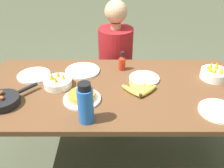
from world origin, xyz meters
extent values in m
plane|color=#474C38|center=(0.00, 0.00, 0.00)|extent=(14.00, 14.00, 0.00)
cube|color=brown|center=(0.00, 0.00, 0.75)|extent=(1.84, 0.88, 0.03)
cylinder|color=brown|center=(-0.86, 0.38, 0.37)|extent=(0.07, 0.07, 0.73)
cylinder|color=brown|center=(0.86, 0.38, 0.37)|extent=(0.07, 0.07, 0.73)
ellipsoid|color=gold|center=(0.24, -0.07, 0.79)|extent=(0.15, 0.15, 0.04)
ellipsoid|color=gold|center=(0.22, -0.06, 0.79)|extent=(0.13, 0.17, 0.04)
ellipsoid|color=gold|center=(0.20, -0.05, 0.79)|extent=(0.08, 0.19, 0.04)
ellipsoid|color=gold|center=(0.18, -0.06, 0.79)|extent=(0.03, 0.15, 0.03)
ellipsoid|color=gold|center=(0.15, -0.04, 0.79)|extent=(0.10, 0.20, 0.04)
ellipsoid|color=gold|center=(0.12, -0.07, 0.79)|extent=(0.15, 0.16, 0.04)
cylinder|color=#4C3819|center=(0.18, -0.13, 0.79)|extent=(0.02, 0.02, 0.04)
cylinder|color=black|center=(-0.69, -0.19, 0.77)|extent=(0.21, 0.21, 0.01)
cylinder|color=black|center=(-0.69, -0.19, 0.80)|extent=(0.21, 0.21, 0.04)
cylinder|color=black|center=(-0.57, -0.06, 0.81)|extent=(0.11, 0.12, 0.02)
ellipsoid|color=brown|center=(-0.68, -0.21, 0.83)|extent=(0.05, 0.05, 0.03)
ellipsoid|color=brown|center=(-0.70, -0.16, 0.84)|extent=(0.04, 0.05, 0.02)
cylinder|color=white|center=(-0.20, -0.15, 0.78)|extent=(0.24, 0.24, 0.02)
cylinder|color=gold|center=(-0.20, -0.15, 0.80)|extent=(0.17, 0.17, 0.03)
cylinder|color=#AB7427|center=(-0.20, -0.15, 0.82)|extent=(0.17, 0.17, 0.00)
cylinder|color=white|center=(0.23, 0.11, 0.78)|extent=(0.22, 0.22, 0.02)
cylinder|color=#B2B2B7|center=(0.25, 0.12, 0.79)|extent=(0.11, 0.02, 0.01)
cube|color=#B2B2B7|center=(0.18, 0.11, 0.79)|extent=(0.05, 0.03, 0.00)
cylinder|color=white|center=(-0.60, 0.16, 0.78)|extent=(0.24, 0.24, 0.02)
cylinder|color=#B2B2B7|center=(-0.61, 0.13, 0.79)|extent=(0.04, 0.13, 0.01)
cube|color=#B2B2B7|center=(-0.63, 0.22, 0.79)|extent=(0.03, 0.06, 0.00)
cylinder|color=white|center=(0.64, -0.27, 0.78)|extent=(0.24, 0.24, 0.02)
cylinder|color=#B2B2B7|center=(0.66, -0.28, 0.79)|extent=(0.12, 0.04, 0.01)
cube|color=#B2B2B7|center=(0.58, -0.30, 0.79)|extent=(0.05, 0.03, 0.00)
cylinder|color=white|center=(-0.24, 0.23, 0.78)|extent=(0.27, 0.27, 0.02)
cylinder|color=#B2B2B7|center=(-0.26, 0.22, 0.79)|extent=(0.10, 0.08, 0.01)
cube|color=#B2B2B7|center=(-0.20, 0.27, 0.79)|extent=(0.05, 0.05, 0.00)
cylinder|color=white|center=(0.75, 0.13, 0.80)|extent=(0.20, 0.20, 0.07)
cone|color=orange|center=(0.79, 0.13, 0.86)|extent=(0.03, 0.04, 0.06)
cone|color=orange|center=(0.77, 0.16, 0.86)|extent=(0.05, 0.05, 0.06)
cone|color=orange|center=(0.74, 0.19, 0.85)|extent=(0.03, 0.03, 0.05)
cone|color=orange|center=(0.71, 0.16, 0.85)|extent=(0.04, 0.04, 0.04)
cone|color=orange|center=(0.71, 0.12, 0.86)|extent=(0.05, 0.05, 0.06)
cone|color=orange|center=(0.73, 0.09, 0.86)|extent=(0.05, 0.05, 0.06)
cone|color=orange|center=(0.78, 0.09, 0.85)|extent=(0.05, 0.05, 0.05)
cylinder|color=white|center=(-0.39, 0.02, 0.80)|extent=(0.20, 0.20, 0.05)
cone|color=orange|center=(-0.35, 0.03, 0.84)|extent=(0.03, 0.03, 0.05)
cone|color=orange|center=(-0.39, 0.07, 0.84)|extent=(0.04, 0.03, 0.05)
cone|color=orange|center=(-0.42, 0.03, 0.84)|extent=(0.04, 0.05, 0.05)
cone|color=orange|center=(-0.39, -0.01, 0.84)|extent=(0.04, 0.03, 0.06)
cylinder|color=blue|center=(-0.15, -0.35, 0.88)|extent=(0.09, 0.09, 0.21)
cylinder|color=black|center=(-0.15, -0.35, 1.00)|extent=(0.07, 0.07, 0.04)
cylinder|color=#B72814|center=(0.07, 0.27, 0.82)|extent=(0.05, 0.05, 0.09)
cone|color=#B72814|center=(0.07, 0.27, 0.88)|extent=(0.05, 0.05, 0.03)
cylinder|color=black|center=(0.07, 0.27, 0.91)|extent=(0.03, 0.03, 0.03)
cube|color=black|center=(0.03, 0.65, 0.23)|extent=(0.35, 0.35, 0.47)
cylinder|color=maroon|center=(0.03, 0.65, 0.72)|extent=(0.32, 0.32, 0.51)
cylinder|color=tan|center=(0.03, 0.65, 1.00)|extent=(0.09, 0.09, 0.05)
sphere|color=tan|center=(0.03, 0.65, 1.12)|extent=(0.20, 0.20, 0.20)
camera|label=1|loc=(-0.01, -1.39, 1.67)|focal=38.00mm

